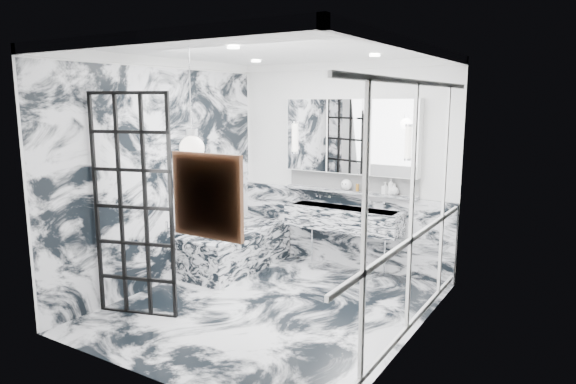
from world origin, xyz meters
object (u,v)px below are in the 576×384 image
Objects in this scene: trough_sink at (344,218)px; mirror_cabinet at (351,136)px; crittall_door at (133,207)px; bathtub at (236,248)px.

mirror_cabinet is at bearing 90.00° from trough_sink.
crittall_door is at bearing -117.20° from trough_sink.
crittall_door is 1.44× the size of bathtub.
crittall_door reaches higher than bathtub.
bathtub is at bearing -147.94° from mirror_cabinet.
mirror_cabinet is 2.20m from bathtub.
mirror_cabinet reaches higher than trough_sink.
crittall_door is at bearing -115.68° from mirror_cabinet.
bathtub is at bearing 74.18° from crittall_door.
bathtub is (-0.05, 1.81, -0.91)m from crittall_door.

